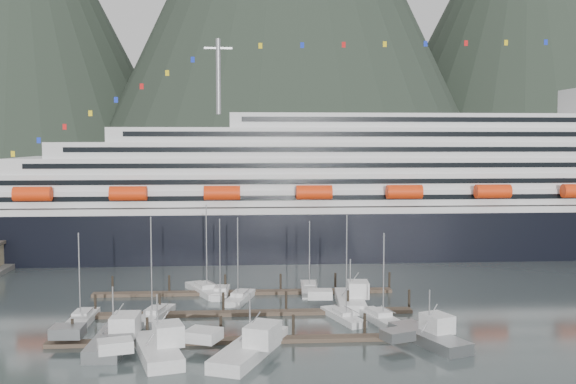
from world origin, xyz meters
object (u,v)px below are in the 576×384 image
Objects in this scene: trawler_c at (248,346)px; sailboat_e at (205,291)px; sailboat_f at (221,293)px; sailboat_h at (380,319)px; trawler_a at (112,337)px; sailboat_b at (155,316)px; trawler_b at (156,349)px; sailboat_a at (82,319)px; sailboat_c at (240,298)px; sailboat_d at (343,317)px; sailboat_g at (309,289)px; trawler_e at (349,299)px; trawler_d at (428,336)px; cruise_ship at (401,198)px.

sailboat_e is at bearing 34.55° from trawler_c.
sailboat_e is at bearing 59.16° from sailboat_f.
sailboat_h reaches higher than trawler_a.
sailboat_b is 16.90m from trawler_b.
trawler_c is (16.36, -4.80, 0.01)m from trawler_a.
sailboat_a reaches higher than trawler_a.
sailboat_c is 0.85× the size of trawler_c.
sailboat_a is 0.99× the size of trawler_b.
sailboat_d is 1.16× the size of trawler_b.
sailboat_h reaches higher than sailboat_g.
sailboat_c reaches higher than sailboat_h.
trawler_e is at bearing -33.00° from sailboat_d.
sailboat_b is 20.97m from trawler_c.
sailboat_b is at bearing -8.00° from trawler_b.
sailboat_g is at bearing -48.19° from sailboat_c.
trawler_e reaches higher than trawler_d.
trawler_d is 1.04× the size of trawler_e.
sailboat_d is at bearing 15.71° from trawler_d.
trawler_d is at bearing -156.78° from trawler_e.
sailboat_b is 1.22× the size of trawler_e.
sailboat_a and sailboat_f have the same top height.
sailboat_b is at bearing 150.03° from sailboat_f.
trawler_d is at bearing -159.31° from sailboat_e.
cruise_ship is 60.77m from sailboat_d.
sailboat_b reaches higher than sailboat_g.
trawler_b is (-9.48, -26.19, 0.57)m from sailboat_c.
sailboat_b is 16.04m from sailboat_f.
sailboat_c reaches higher than sailboat_f.
sailboat_a is 38.28m from trawler_e.
sailboat_e is at bearing 22.92° from trawler_d.
sailboat_h is at bearing -125.03° from sailboat_f.
sailboat_f reaches higher than trawler_c.
sailboat_g is at bearing -61.98° from sailboat_a.
sailboat_b reaches higher than sailboat_f.
sailboat_h is at bearing -81.23° from trawler_b.
sailboat_e is 1.19× the size of trawler_d.
trawler_a is at bearing 96.37° from trawler_c.
sailboat_a reaches higher than trawler_c.
trawler_a is at bearing 176.27° from sailboat_b.
sailboat_a is at bearing 131.66° from sailboat_f.
sailboat_g is 10.78m from trawler_e.
trawler_d is (25.92, -27.26, 0.51)m from sailboat_f.
sailboat_b is 1.10× the size of sailboat_c.
trawler_c is (1.01, -26.08, 0.56)m from sailboat_c.
sailboat_b reaches higher than trawler_c.
trawler_b is 32.50m from trawler_d.
sailboat_a is (-57.03, -54.46, -11.62)m from cruise_ship.
sailboat_e is (6.07, 15.23, 0.01)m from sailboat_b.
sailboat_c reaches higher than trawler_e.
trawler_a is at bearing 156.95° from sailboat_f.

